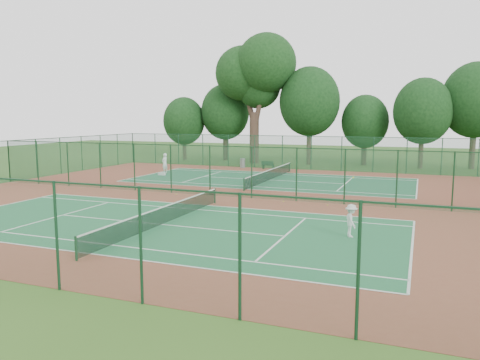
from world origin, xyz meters
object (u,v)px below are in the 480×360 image
(trash_bin, at_px, (243,163))
(bench, at_px, (268,165))
(player_near, at_px, (351,221))
(big_tree, at_px, (256,72))
(player_far, at_px, (165,163))
(kit_bag, at_px, (162,174))

(trash_bin, distance_m, bench, 2.99)
(player_near, distance_m, bench, 27.74)
(big_tree, bearing_deg, bench, -59.75)
(player_far, relative_size, bench, 1.34)
(kit_bag, bearing_deg, trash_bin, 70.69)
(player_far, distance_m, kit_bag, 1.93)
(bench, relative_size, kit_bag, 1.98)
(player_far, xyz_separation_m, kit_bag, (0.62, -1.63, -0.83))
(player_near, xyz_separation_m, trash_bin, (-14.99, 25.40, -0.27))
(trash_bin, height_order, kit_bag, trash_bin)
(player_near, xyz_separation_m, player_far, (-20.35, 18.25, 0.20))
(player_near, bearing_deg, bench, 2.23)
(player_near, distance_m, player_far, 27.34)
(kit_bag, bearing_deg, player_near, -31.03)
(bench, height_order, kit_bag, bench)
(trash_bin, relative_size, big_tree, 0.07)
(trash_bin, distance_m, kit_bag, 9.98)
(trash_bin, bearing_deg, big_tree, 94.64)
(player_far, relative_size, big_tree, 0.13)
(trash_bin, xyz_separation_m, big_tree, (-0.44, 5.43, 10.00))
(trash_bin, height_order, bench, trash_bin)
(player_far, xyz_separation_m, big_tree, (4.92, 12.58, 9.53))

